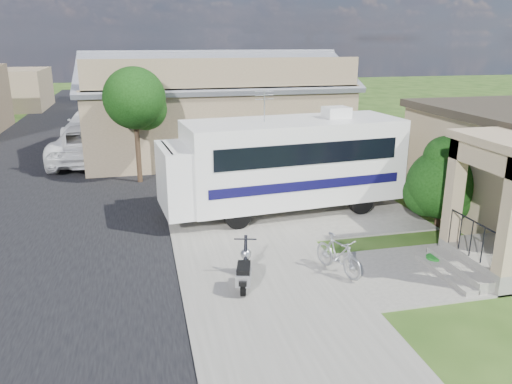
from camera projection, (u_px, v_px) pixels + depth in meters
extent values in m
plane|color=#1D3B0F|center=(298.00, 268.00, 12.66)|extent=(120.00, 120.00, 0.00)
cube|color=black|center=(47.00, 181.00, 20.33)|extent=(9.00, 80.00, 0.02)
cube|color=slate|center=(206.00, 171.00, 21.74)|extent=(4.00, 80.00, 0.06)
cube|color=slate|center=(299.00, 207.00, 17.16)|extent=(7.00, 6.00, 0.05)
cube|color=slate|center=(425.00, 272.00, 12.37)|extent=(4.00, 3.00, 0.05)
cube|color=black|center=(437.00, 166.00, 15.86)|extent=(0.04, 1.10, 1.20)
cube|color=slate|center=(494.00, 262.00, 12.40)|extent=(1.60, 2.40, 0.50)
cube|color=slate|center=(458.00, 269.00, 12.21)|extent=(0.40, 2.16, 0.32)
cube|color=slate|center=(445.00, 274.00, 12.15)|extent=(0.35, 2.16, 0.16)
cube|color=tan|center=(455.00, 191.00, 12.75)|extent=(0.35, 0.35, 2.70)
cube|color=tan|center=(511.00, 217.00, 10.84)|extent=(0.35, 0.35, 2.70)
cube|color=tan|center=(487.00, 158.00, 11.47)|extent=(0.35, 2.40, 0.50)
cylinder|color=black|center=(474.00, 221.00, 11.90)|extent=(0.04, 1.70, 0.04)
cube|color=#7B674D|center=(214.00, 117.00, 25.15)|extent=(12.00, 8.00, 3.60)
cube|color=#595C65|center=(219.00, 71.00, 22.60)|extent=(12.50, 4.40, 1.78)
cube|color=#595C65|center=(207.00, 67.00, 26.32)|extent=(12.50, 4.40, 1.78)
cube|color=#595C65|center=(212.00, 54.00, 24.26)|extent=(12.50, 0.50, 0.22)
cube|color=#7B674D|center=(226.00, 74.00, 20.83)|extent=(11.76, 0.20, 1.30)
cylinder|color=black|center=(138.00, 144.00, 19.74)|extent=(0.20, 0.20, 3.15)
sphere|color=black|center=(134.00, 98.00, 19.21)|extent=(2.40, 2.40, 2.40)
sphere|color=black|center=(146.00, 109.00, 19.62)|extent=(1.68, 1.68, 1.68)
cylinder|color=black|center=(136.00, 109.00, 29.02)|extent=(0.20, 0.20, 3.29)
sphere|color=black|center=(134.00, 76.00, 28.47)|extent=(2.40, 2.40, 2.40)
sphere|color=black|center=(142.00, 84.00, 28.88)|extent=(1.68, 1.68, 1.68)
cylinder|color=black|center=(136.00, 95.00, 37.44)|extent=(0.20, 0.20, 3.01)
sphere|color=black|center=(134.00, 72.00, 36.93)|extent=(2.40, 2.40, 2.40)
sphere|color=black|center=(140.00, 77.00, 37.33)|extent=(1.68, 1.68, 1.68)
cube|color=white|center=(293.00, 160.00, 16.36)|extent=(7.25, 3.19, 2.62)
cube|color=white|center=(174.00, 179.00, 15.24)|extent=(1.03, 2.46, 2.01)
cube|color=black|center=(167.00, 162.00, 15.03)|extent=(0.27, 2.13, 0.91)
cube|color=black|center=(310.00, 154.00, 15.07)|extent=(5.96, 0.61, 0.65)
cube|color=black|center=(279.00, 139.00, 17.37)|extent=(5.96, 0.61, 0.65)
cube|color=#0D0A36|center=(309.00, 185.00, 15.36)|extent=(6.31, 0.63, 0.30)
cube|color=#0D0A36|center=(279.00, 166.00, 17.66)|extent=(6.31, 0.63, 0.30)
cube|color=white|center=(336.00, 112.00, 16.38)|extent=(0.87, 0.78, 0.35)
cylinder|color=#A5A7AD|center=(264.00, 106.00, 15.52)|extent=(0.04, 0.04, 1.01)
cylinder|color=black|center=(237.00, 216.00, 15.05)|extent=(0.83, 0.36, 0.80)
cylinder|color=black|center=(219.00, 195.00, 17.05)|extent=(0.83, 0.36, 0.80)
cylinder|color=black|center=(361.00, 202.00, 16.35)|extent=(0.83, 0.36, 0.80)
cylinder|color=black|center=(330.00, 184.00, 18.35)|extent=(0.83, 0.36, 0.80)
cylinder|color=black|center=(438.00, 214.00, 15.33)|extent=(0.17, 0.17, 0.84)
sphere|color=black|center=(442.00, 184.00, 15.05)|extent=(2.10, 2.10, 2.10)
sphere|color=black|center=(449.00, 167.00, 15.31)|extent=(1.68, 1.68, 1.68)
sphere|color=black|center=(427.00, 193.00, 15.27)|extent=(1.47, 1.47, 1.47)
sphere|color=black|center=(452.00, 200.00, 14.93)|extent=(1.26, 1.26, 1.26)
sphere|color=black|center=(445.00, 157.00, 14.80)|extent=(1.26, 1.26, 1.26)
cylinder|color=black|center=(243.00, 287.00, 11.12)|extent=(0.22, 0.44, 0.43)
cylinder|color=black|center=(246.00, 266.00, 12.14)|extent=(0.22, 0.44, 0.43)
cube|color=#A5A7AD|center=(245.00, 274.00, 11.56)|extent=(0.42, 0.59, 0.08)
cube|color=#A5A7AD|center=(243.00, 277.00, 11.15)|extent=(0.46, 0.60, 0.29)
cube|color=black|center=(244.00, 268.00, 11.14)|extent=(0.43, 0.64, 0.12)
cube|color=black|center=(243.00, 283.00, 10.93)|extent=(0.22, 0.23, 0.10)
cylinder|color=black|center=(246.00, 252.00, 11.96)|extent=(0.16, 0.34, 0.81)
sphere|color=#A5A7AD|center=(246.00, 254.00, 12.05)|extent=(0.27, 0.27, 0.27)
sphere|color=black|center=(246.00, 252.00, 12.12)|extent=(0.12, 0.12, 0.12)
cylinder|color=black|center=(245.00, 239.00, 11.78)|extent=(0.53, 0.17, 0.04)
cube|color=black|center=(246.00, 261.00, 12.11)|extent=(0.20, 0.30, 0.06)
imported|color=#A5A7AD|center=(338.00, 257.00, 12.15)|extent=(0.98, 1.65, 0.96)
imported|color=white|center=(88.00, 143.00, 23.45)|extent=(3.27, 6.46, 1.75)
imported|color=white|center=(90.00, 123.00, 29.42)|extent=(3.09, 5.70, 1.57)
cylinder|color=#156A1B|center=(434.00, 261.00, 12.84)|extent=(0.41, 0.41, 0.19)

